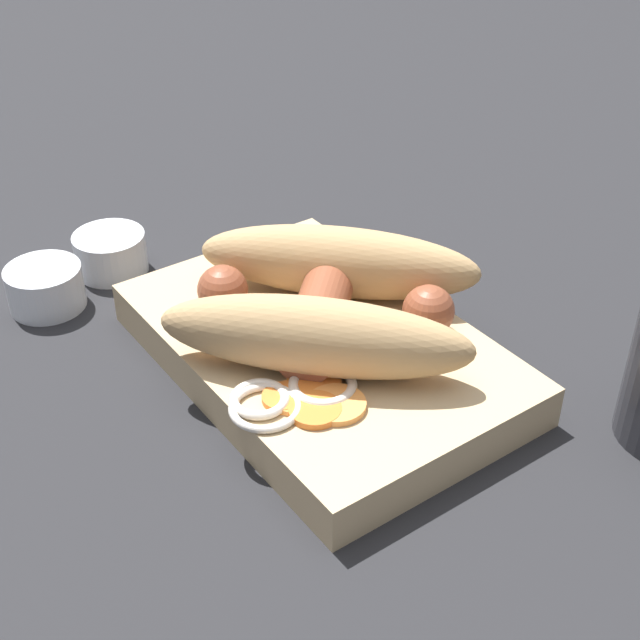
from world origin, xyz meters
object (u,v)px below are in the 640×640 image
condiment_cup_near (111,255)px  bread_roll (327,297)px  food_tray (320,351)px  sausage (324,300)px  condiment_cup_far (46,289)px

condiment_cup_near → bread_roll: bearing=18.7°
food_tray → bread_roll: size_ratio=1.15×
sausage → condiment_cup_far: size_ratio=2.37×
bread_roll → condiment_cup_near: (-0.19, -0.06, -0.04)m
food_tray → sausage: sausage is taller
bread_roll → condiment_cup_far: (-0.17, -0.12, -0.04)m
food_tray → sausage: (-0.01, 0.01, 0.03)m
bread_roll → condiment_cup_near: bread_roll is taller
sausage → condiment_cup_near: 0.20m
bread_roll → condiment_cup_near: size_ratio=4.14×
food_tray → sausage: bearing=134.1°
bread_roll → sausage: bread_roll is taller
sausage → condiment_cup_far: 0.21m
food_tray → bread_roll: bearing=99.8°
bread_roll → condiment_cup_near: bearing=-161.3°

